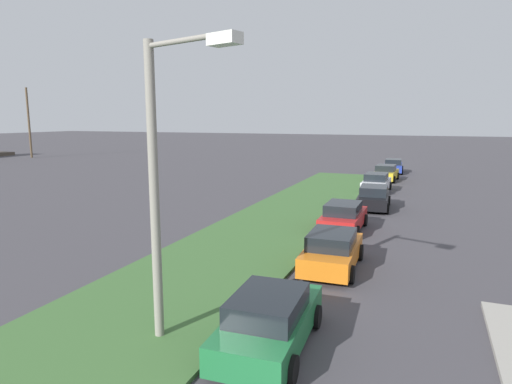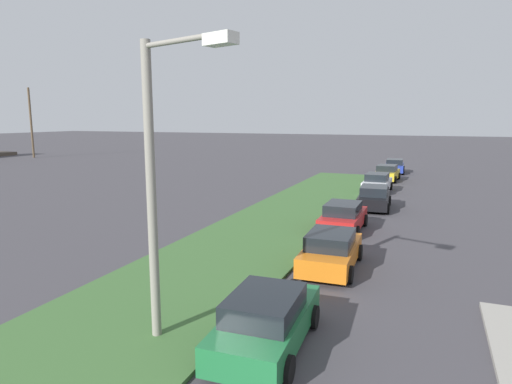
% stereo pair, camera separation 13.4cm
% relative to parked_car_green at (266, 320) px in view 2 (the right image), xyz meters
% --- Properties ---
extents(grass_median, '(60.00, 6.00, 0.12)m').
position_rel_parked_car_green_xyz_m(grass_median, '(4.72, 4.07, -0.66)').
color(grass_median, '#3D6633').
rests_on(grass_median, ground).
extents(parked_car_green, '(4.38, 2.17, 1.47)m').
position_rel_parked_car_green_xyz_m(parked_car_green, '(0.00, 0.00, 0.00)').
color(parked_car_green, '#1E6B38').
rests_on(parked_car_green, ground).
extents(parked_car_orange, '(4.36, 2.14, 1.47)m').
position_rel_parked_car_green_xyz_m(parked_car_orange, '(6.38, -0.22, 0.00)').
color(parked_car_orange, orange).
rests_on(parked_car_orange, ground).
extents(parked_car_red, '(4.30, 2.03, 1.47)m').
position_rel_parked_car_green_xyz_m(parked_car_red, '(12.28, 0.44, 0.00)').
color(parked_car_red, red).
rests_on(parked_car_red, ground).
extents(parked_car_black, '(4.40, 2.21, 1.47)m').
position_rel_parked_car_green_xyz_m(parked_car_black, '(18.54, -0.30, 0.00)').
color(parked_car_black, black).
rests_on(parked_car_black, ground).
extents(parked_car_white, '(4.34, 2.09, 1.47)m').
position_rel_parked_car_green_xyz_m(parked_car_white, '(25.30, 0.29, 0.00)').
color(parked_car_white, silver).
rests_on(parked_car_white, ground).
extents(parked_car_yellow, '(4.38, 2.18, 1.47)m').
position_rel_parked_car_green_xyz_m(parked_car_yellow, '(31.93, 0.19, 0.00)').
color(parked_car_yellow, gold).
rests_on(parked_car_yellow, ground).
extents(parked_car_blue, '(4.39, 2.20, 1.47)m').
position_rel_parked_car_green_xyz_m(parked_car_blue, '(38.26, 0.05, 0.00)').
color(parked_car_blue, '#23389E').
rests_on(parked_car_blue, ground).
extents(streetlight, '(1.08, 2.81, 7.50)m').
position_rel_parked_car_green_xyz_m(streetlight, '(-0.77, 2.46, 3.67)').
color(streetlight, gray).
rests_on(streetlight, ground).
extents(distant_utility_pole, '(0.30, 0.30, 10.00)m').
position_rel_parked_car_green_xyz_m(distant_utility_pole, '(37.52, 50.45, 4.28)').
color(distant_utility_pole, brown).
rests_on(distant_utility_pole, ground).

